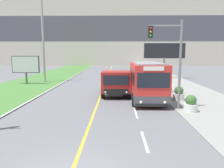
# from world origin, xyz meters

# --- Properties ---
(lane_marking_centre) EXTENTS (2.88, 140.00, 0.01)m
(lane_marking_centre) POSITION_xyz_m (0.35, 1.88, 0.00)
(lane_marking_centre) COLOR gold
(lane_marking_centre) RESTS_ON ground_plane
(apartment_block_background) EXTENTS (80.00, 8.04, 20.91)m
(apartment_block_background) POSITION_xyz_m (0.00, 63.52, 10.46)
(apartment_block_background) COLOR beige
(apartment_block_background) RESTS_ON ground_plane
(city_bus) EXTENTS (2.65, 5.87, 3.15)m
(city_bus) POSITION_xyz_m (3.96, 11.32, 1.59)
(city_bus) COLOR red
(city_bus) RESTS_ON ground_plane
(dump_truck) EXTENTS (2.60, 6.56, 2.33)m
(dump_truck) POSITION_xyz_m (1.43, 13.63, 1.18)
(dump_truck) COLOR black
(dump_truck) RESTS_ON ground_plane
(utility_pole_far) EXTENTS (1.80, 0.28, 12.25)m
(utility_pole_far) POSITION_xyz_m (-8.31, 23.08, 6.18)
(utility_pole_far) COLOR #9E9E99
(utility_pole_far) RESTS_ON ground_plane
(traffic_light_mast) EXTENTS (2.28, 0.32, 6.10)m
(traffic_light_mast) POSITION_xyz_m (5.14, 8.69, 3.87)
(traffic_light_mast) COLOR slate
(traffic_light_mast) RESTS_ON ground_plane
(billboard_large) EXTENTS (6.15, 0.24, 5.35)m
(billboard_large) POSITION_xyz_m (8.63, 27.02, 4.07)
(billboard_large) COLOR #59595B
(billboard_large) RESTS_ON ground_plane
(billboard_small) EXTENTS (3.43, 0.24, 3.53)m
(billboard_small) POSITION_xyz_m (-9.93, 20.91, 2.39)
(billboard_small) COLOR #59595B
(billboard_small) RESTS_ON ground_plane
(planter_round_near) EXTENTS (0.91, 0.91, 1.12)m
(planter_round_near) POSITION_xyz_m (6.38, 8.01, 0.57)
(planter_round_near) COLOR silver
(planter_round_near) RESTS_ON sidewalk_right
(planter_round_second) EXTENTS (0.92, 0.92, 1.14)m
(planter_round_second) POSITION_xyz_m (6.59, 11.58, 0.58)
(planter_round_second) COLOR silver
(planter_round_second) RESTS_ON sidewalk_right
(planter_round_third) EXTENTS (0.95, 0.95, 1.18)m
(planter_round_third) POSITION_xyz_m (6.50, 15.16, 0.60)
(planter_round_third) COLOR silver
(planter_round_third) RESTS_ON sidewalk_right
(planter_round_far) EXTENTS (0.91, 0.91, 1.14)m
(planter_round_far) POSITION_xyz_m (6.35, 18.74, 0.58)
(planter_round_far) COLOR silver
(planter_round_far) RESTS_ON sidewalk_right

